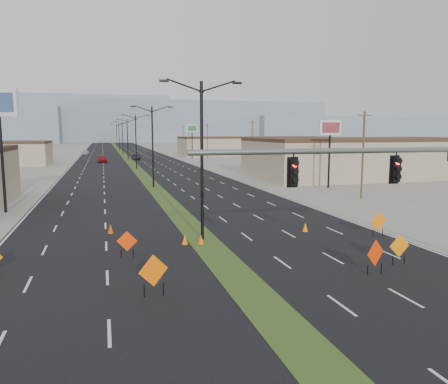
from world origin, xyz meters
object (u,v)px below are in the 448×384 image
object	(u,v)px
streetlight_6	(117,135)
streetlight_1	(153,144)
car_mid	(136,157)
cone_3	(111,229)
streetlight_0	(202,156)
streetlight_4	(122,137)
construction_sign_3	(375,254)
construction_sign_4	(399,247)
pole_sign_east_near	(330,133)
pole_sign_east_far	(192,131)
car_left	(102,159)
streetlight_2	(136,140)
cone_1	(201,240)
construction_sign_1	(153,272)
signal_mast	(430,178)
streetlight_3	(128,138)
cone_2	(305,227)
streetlight_5	(119,136)
car_far	(85,153)
cone_0	(185,240)
construction_sign_2	(127,242)
construction_sign_5	(378,222)

from	to	relation	value
streetlight_6	streetlight_1	bearing A→B (deg)	-90.00
car_mid	cone_3	distance (m)	81.20
streetlight_0	streetlight_4	xyz separation A→B (m)	(0.00, 112.00, 0.00)
construction_sign_3	construction_sign_4	distance (m)	2.47
cone_3	pole_sign_east_near	distance (m)	32.86
construction_sign_4	pole_sign_east_far	bearing A→B (deg)	83.15
car_left	cone_3	xyz separation A→B (m)	(0.55, -72.63, -0.49)
streetlight_2	cone_1	size ratio (longest dim) A/B	16.15
streetlight_1	construction_sign_1	size ratio (longest dim) A/B	5.47
streetlight_2	cone_3	bearing A→B (deg)	-96.16
signal_mast	cone_1	world-z (taller)	signal_mast
streetlight_3	cone_2	distance (m)	84.11
streetlight_5	streetlight_3	bearing A→B (deg)	-90.00
car_far	cone_0	distance (m)	114.11
car_far	construction_sign_2	xyz separation A→B (m)	(6.27, -115.62, 0.21)
cone_0	streetlight_1	bearing A→B (deg)	87.42
streetlight_3	construction_sign_5	xyz separation A→B (m)	(11.43, -86.25, -4.42)
streetlight_6	construction_sign_4	bearing A→B (deg)	-87.15
streetlight_1	cone_3	xyz separation A→B (m)	(-5.68, -24.56, -5.09)
streetlight_2	cone_3	size ratio (longest dim) A/B	15.33
signal_mast	cone_1	distance (m)	13.36
signal_mast	streetlight_6	bearing A→B (deg)	92.75
pole_sign_east_far	streetlight_4	bearing A→B (deg)	138.66
signal_mast	construction_sign_4	distance (m)	4.39
construction_sign_2	cone_0	world-z (taller)	construction_sign_2
signal_mast	streetlight_4	distance (m)	122.30
signal_mast	pole_sign_east_far	world-z (taller)	pole_sign_east_far
construction_sign_3	pole_sign_east_far	bearing A→B (deg)	61.50
car_mid	construction_sign_5	xyz separation A→B (m)	(9.43, -86.52, 0.29)
cone_0	pole_sign_east_near	xyz separation A→B (m)	(22.23, 22.47, 6.41)
construction_sign_5	streetlight_4	bearing A→B (deg)	89.99
signal_mast	construction_sign_2	distance (m)	15.75
streetlight_1	construction_sign_4	bearing A→B (deg)	-76.27
cone_1	cone_2	size ratio (longest dim) A/B	0.96
streetlight_1	car_mid	distance (m)	56.51
car_left	cone_0	distance (m)	77.07
car_far	cone_1	size ratio (longest dim) A/B	7.42
streetlight_5	streetlight_6	bearing A→B (deg)	90.00
construction_sign_3	cone_2	distance (m)	9.44
streetlight_3	construction_sign_2	distance (m)	87.03
car_mid	construction_sign_3	size ratio (longest dim) A/B	2.46
pole_sign_east_near	construction_sign_2	bearing A→B (deg)	-127.69
construction_sign_3	construction_sign_5	world-z (taller)	construction_sign_3
car_far	construction_sign_4	bearing A→B (deg)	-76.03
car_left	cone_0	xyz separation A→B (m)	(4.93, -76.91, -0.50)
streetlight_3	streetlight_4	world-z (taller)	same
streetlight_1	cone_1	distance (m)	29.55
streetlight_3	cone_1	xyz separation A→B (m)	(-0.34, -85.10, -5.11)
cone_0	streetlight_5	bearing A→B (deg)	89.47
signal_mast	pole_sign_east_near	xyz separation A→B (m)	(12.37, 31.63, 1.93)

